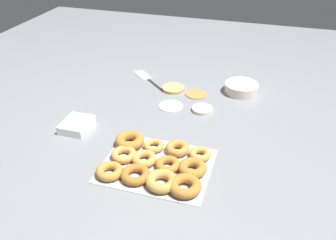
{
  "coord_description": "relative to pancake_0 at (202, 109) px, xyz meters",
  "views": [
    {
      "loc": [
        0.41,
        -1.35,
        0.84
      ],
      "look_at": [
        0.04,
        -0.13,
        0.04
      ],
      "focal_mm": 38.0,
      "sensor_mm": 36.0,
      "label": 1
    }
  ],
  "objects": [
    {
      "name": "pancake_2",
      "position": [
        -0.19,
        0.17,
        -0.0
      ],
      "size": [
        0.12,
        0.12,
        0.01
      ],
      "primitive_type": "cylinder",
      "color": "tan",
      "rests_on": "ground_plane"
    },
    {
      "name": "pancake_0",
      "position": [
        0.0,
        0.0,
        0.0
      ],
      "size": [
        0.1,
        0.1,
        0.02
      ],
      "primitive_type": "cylinder",
      "color": "beige",
      "rests_on": "ground_plane"
    },
    {
      "name": "ground_plane",
      "position": [
        -0.15,
        -0.05,
        -0.01
      ],
      "size": [
        3.0,
        3.0,
        0.0
      ],
      "primitive_type": "plane",
      "color": "gray"
    },
    {
      "name": "donut_tray",
      "position": [
        -0.08,
        -0.45,
        0.01
      ],
      "size": [
        0.4,
        0.31,
        0.04
      ],
      "color": "silver",
      "rests_on": "ground_plane"
    },
    {
      "name": "batter_bowl",
      "position": [
        0.15,
        0.24,
        0.02
      ],
      "size": [
        0.17,
        0.17,
        0.05
      ],
      "color": "silver",
      "rests_on": "ground_plane"
    },
    {
      "name": "pancake_3",
      "position": [
        -0.06,
        0.15,
        -0.0
      ],
      "size": [
        0.11,
        0.11,
        0.01
      ],
      "primitive_type": "cylinder",
      "color": "#B27F42",
      "rests_on": "ground_plane"
    },
    {
      "name": "container_stack",
      "position": [
        -0.48,
        -0.3,
        0.01
      ],
      "size": [
        0.11,
        0.14,
        0.04
      ],
      "color": "white",
      "rests_on": "ground_plane"
    },
    {
      "name": "pancake_1",
      "position": [
        -0.15,
        -0.0,
        -0.0
      ],
      "size": [
        0.11,
        0.11,
        0.01
      ],
      "primitive_type": "cylinder",
      "color": "beige",
      "rests_on": "ground_plane"
    },
    {
      "name": "spatula",
      "position": [
        -0.38,
        0.26,
        -0.01
      ],
      "size": [
        0.24,
        0.23,
        0.01
      ],
      "rotation": [
        0.0,
        0.0,
        2.39
      ],
      "color": "black",
      "rests_on": "ground_plane"
    }
  ]
}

